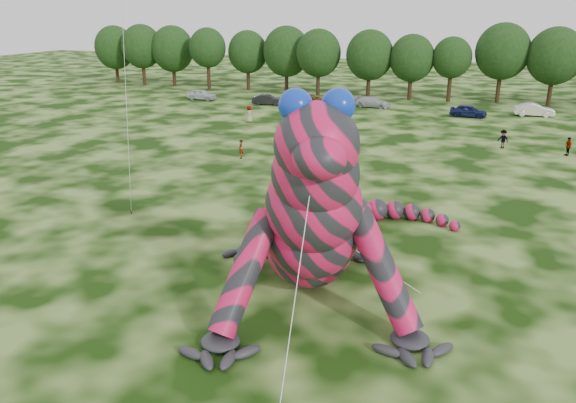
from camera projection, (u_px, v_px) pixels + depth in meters
The scene contains 25 objects.
ground at pixel (319, 277), 26.92m from camera, with size 240.00×240.00×0.00m, color #16330A.
inflatable_gecko at pixel (308, 180), 25.65m from camera, with size 16.19×19.23×9.62m, color #CC164C, non-canonical shape.
tree_0 at pixel (115, 54), 95.63m from camera, with size 6.91×6.22×9.51m, color black, non-canonical shape.
tree_1 at pixel (142, 55), 92.52m from camera, with size 6.74×6.07×9.81m, color black, non-canonical shape.
tree_2 at pixel (173, 56), 91.45m from camera, with size 7.04×6.34×9.64m, color black, non-canonical shape.
tree_3 at pixel (208, 59), 87.61m from camera, with size 5.81×5.23×9.44m, color black, non-canonical shape.
tree_4 at pixel (248, 60), 87.17m from camera, with size 6.22×5.60×9.06m, color black, non-canonical shape.
tree_5 at pixel (287, 59), 84.69m from camera, with size 7.16×6.44×9.80m, color black, non-canonical shape.
tree_6 at pixel (318, 62), 81.38m from camera, with size 6.52×5.86×9.49m, color black, non-canonical shape.
tree_7 at pixel (369, 64), 79.07m from camera, with size 6.68×6.01×9.48m, color black, non-canonical shape.
tree_8 at pixel (411, 67), 77.42m from camera, with size 6.14×5.53×8.94m, color black, non-canonical shape.
tree_9 at pixel (451, 69), 76.07m from camera, with size 5.27×4.74×8.68m, color black, non-canonical shape.
tree_10 at pixel (501, 63), 74.81m from camera, with size 7.09×6.38×10.50m, color black, non-canonical shape.
tree_11 at pixel (554, 67), 72.48m from camera, with size 7.01×6.31×10.07m, color black, non-canonical shape.
car_0 at pixel (202, 95), 78.78m from camera, with size 1.70×4.22×1.44m, color silver.
car_1 at pixel (268, 100), 74.53m from camera, with size 1.43×4.09×1.35m, color black.
car_2 at pixel (311, 101), 73.48m from camera, with size 2.44×5.28×1.47m, color #983019.
car_3 at pixel (373, 102), 72.76m from camera, with size 1.90×4.67×1.35m, color #B7BDC1.
car_4 at pixel (468, 111), 66.28m from camera, with size 1.70×4.23×1.44m, color #121848.
car_5 at pixel (534, 110), 66.75m from camera, with size 1.58×4.54×1.50m, color silver.
spectator_2 at pixel (503, 139), 51.41m from camera, with size 1.11×0.64×1.71m, color gray.
spectator_0 at pixel (241, 149), 47.96m from camera, with size 0.59×0.39×1.61m, color gray.
spectator_1 at pixel (332, 141), 50.54m from camera, with size 0.87×0.68×1.79m, color gray.
spectator_4 at pixel (249, 114), 63.11m from camera, with size 0.91×0.59×1.86m, color gray.
spectator_3 at pixel (568, 146), 48.89m from camera, with size 0.96×0.40×1.64m, color gray.
Camera 1 is at (6.92, -23.28, 12.25)m, focal length 35.00 mm.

